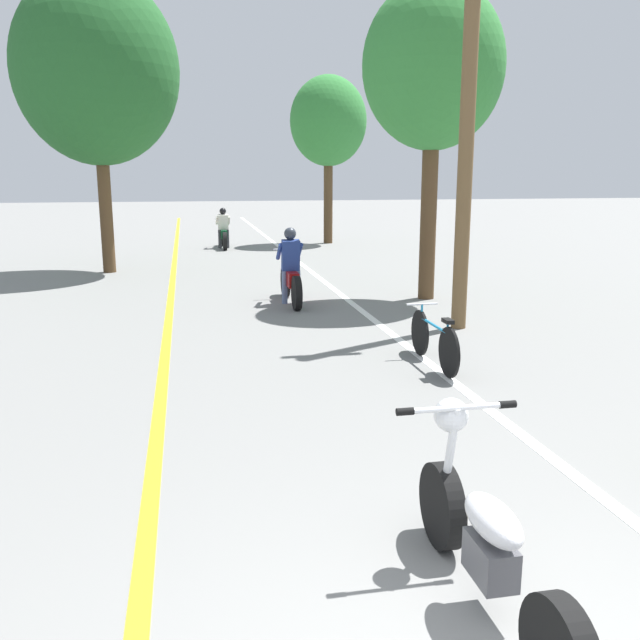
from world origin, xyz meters
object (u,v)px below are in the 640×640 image
utility_pole (467,128)px  bicycle_parked (434,340)px  motorcycle_foreground (486,540)px  roadside_tree_right_near (433,68)px  motorcycle_rider_lead (291,275)px  motorcycle_rider_far (223,233)px  roadside_tree_right_far (328,122)px  roadside_tree_left (96,70)px

utility_pole → bicycle_parked: utility_pole is taller
motorcycle_foreground → bicycle_parked: 5.13m
roadside_tree_right_near → motorcycle_rider_lead: size_ratio=2.91×
bicycle_parked → motorcycle_foreground: bearing=-107.2°
motorcycle_rider_lead → bicycle_parked: bearing=-76.1°
motorcycle_rider_lead → motorcycle_rider_far: motorcycle_rider_lead is taller
roadside_tree_right_near → roadside_tree_right_far: bearing=88.4°
roadside_tree_right_near → roadside_tree_right_far: roadside_tree_right_near is taller
motorcycle_rider_lead → roadside_tree_right_near: bearing=-1.0°
roadside_tree_right_far → bicycle_parked: (-1.91, -15.93, -3.89)m
motorcycle_foreground → roadside_tree_right_near: bearing=72.0°
utility_pole → roadside_tree_right_far: (0.71, 13.88, 1.06)m
roadside_tree_left → motorcycle_rider_lead: roadside_tree_left is taller
roadside_tree_right_far → motorcycle_foreground: bearing=-99.3°
roadside_tree_right_near → bicycle_parked: roadside_tree_right_near is taller
motorcycle_foreground → motorcycle_rider_far: bearing=91.1°
motorcycle_foreground → motorcycle_rider_lead: bearing=88.0°
roadside_tree_right_near → motorcycle_rider_lead: bearing=179.0°
roadside_tree_right_far → roadside_tree_left: size_ratio=0.81×
roadside_tree_right_far → motorcycle_rider_far: bearing=-166.4°
roadside_tree_left → roadside_tree_right_near: bearing=-37.2°
roadside_tree_right_far → bicycle_parked: 16.51m
motorcycle_rider_lead → motorcycle_foreground: bearing=-92.0°
roadside_tree_right_near → motorcycle_rider_lead: roadside_tree_right_near is taller
roadside_tree_right_far → motorcycle_foreground: (-3.43, -20.83, -3.81)m
motorcycle_foreground → bicycle_parked: bearing=72.8°
motorcycle_rider_lead → roadside_tree_left: bearing=127.9°
utility_pole → motorcycle_rider_lead: 4.45m
roadside_tree_left → bicycle_parked: bearing=-62.5°
motorcycle_rider_far → motorcycle_foreground: bearing=-88.9°
roadside_tree_right_near → roadside_tree_right_far: (0.31, 11.23, -0.21)m
roadside_tree_right_far → motorcycle_foreground: 21.46m
motorcycle_foreground → roadside_tree_left: bearing=103.8°
motorcycle_foreground → motorcycle_rider_lead: size_ratio=1.00×
roadside_tree_left → motorcycle_foreground: bearing=-76.2°
roadside_tree_right_near → roadside_tree_left: roadside_tree_left is taller
roadside_tree_right_far → bicycle_parked: roadside_tree_right_far is taller
roadside_tree_right_far → motorcycle_rider_lead: bearing=-105.4°
utility_pole → motorcycle_foreground: utility_pole is taller
motorcycle_rider_far → bicycle_parked: bearing=-82.8°
roadside_tree_right_near → roadside_tree_right_far: size_ratio=1.04×
utility_pole → motorcycle_foreground: size_ratio=2.95×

